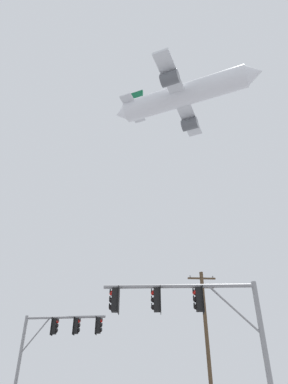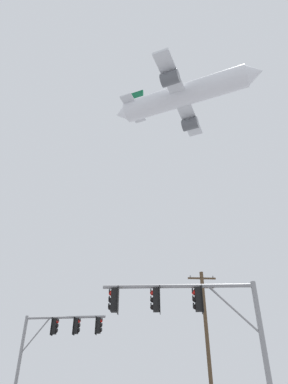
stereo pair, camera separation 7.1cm
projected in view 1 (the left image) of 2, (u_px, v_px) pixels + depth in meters
name	position (u px, v px, depth m)	size (l,w,h in m)	color
signal_pole_near	(194.00, 315.00, 13.18)	(6.09, 0.81, 5.62)	gray
signal_pole_far	(55.00, 339.00, 20.94)	(5.13, 1.05, 6.19)	gray
utility_pole	(207.00, 338.00, 24.80)	(2.20, 0.28, 10.31)	brown
airplane	(184.00, 95.00, 52.56)	(22.25, 17.18, 6.38)	white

